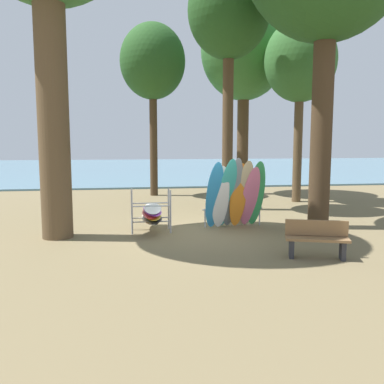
# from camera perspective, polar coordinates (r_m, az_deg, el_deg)

# --- Properties ---
(ground_plane) EXTENTS (80.00, 80.00, 0.00)m
(ground_plane) POSITION_cam_1_polar(r_m,az_deg,el_deg) (11.97, 1.27, -5.68)
(ground_plane) COLOR brown
(lake_water) EXTENTS (80.00, 36.00, 0.10)m
(lake_water) POSITION_cam_1_polar(r_m,az_deg,el_deg) (40.98, -5.67, 3.39)
(lake_water) COLOR slate
(lake_water) RESTS_ON ground
(tree_mid_behind) EXTENTS (3.06, 3.06, 9.21)m
(tree_mid_behind) POSITION_cam_1_polar(r_m,az_deg,el_deg) (16.58, 5.15, 23.40)
(tree_mid_behind) COLOR #4C3823
(tree_mid_behind) RESTS_ON ground
(tree_far_left_back) EXTENTS (4.22, 4.22, 9.50)m
(tree_far_left_back) POSITION_cam_1_polar(r_m,az_deg,el_deg) (21.25, 7.24, 18.79)
(tree_far_left_back) COLOR #4C3823
(tree_far_left_back) RESTS_ON ground
(tree_far_right_back) EXTENTS (3.10, 3.10, 8.19)m
(tree_far_right_back) POSITION_cam_1_polar(r_m,az_deg,el_deg) (20.44, -5.49, 17.43)
(tree_far_right_back) COLOR #42301E
(tree_far_right_back) RESTS_ON ground
(tree_deep_back) EXTENTS (3.04, 3.04, 7.79)m
(tree_deep_back) POSITION_cam_1_polar(r_m,az_deg,el_deg) (18.78, 14.84, 17.05)
(tree_deep_back) COLOR brown
(tree_deep_back) RESTS_ON ground
(leaning_board_pile) EXTENTS (1.93, 1.11, 2.18)m
(leaning_board_pile) POSITION_cam_1_polar(r_m,az_deg,el_deg) (12.46, 6.07, -0.44)
(leaning_board_pile) COLOR #2D8ED1
(leaning_board_pile) RESTS_ON ground
(board_storage_rack) EXTENTS (1.15, 2.12, 1.25)m
(board_storage_rack) POSITION_cam_1_polar(r_m,az_deg,el_deg) (12.09, -5.61, -2.92)
(board_storage_rack) COLOR #9EA0A5
(board_storage_rack) RESTS_ON ground
(park_bench) EXTENTS (1.46, 0.81, 0.85)m
(park_bench) POSITION_cam_1_polar(r_m,az_deg,el_deg) (9.77, 16.97, -6.18)
(park_bench) COLOR #2D2D33
(park_bench) RESTS_ON ground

